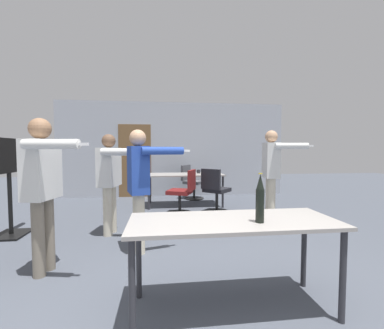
# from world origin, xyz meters

# --- Properties ---
(back_wall) EXTENTS (6.48, 0.12, 2.69)m
(back_wall) POSITION_xyz_m (-0.03, 5.94, 1.34)
(back_wall) COLOR #A3A8B2
(back_wall) RESTS_ON ground_plane
(conference_table_near) EXTENTS (1.70, 0.66, 0.76)m
(conference_table_near) POSITION_xyz_m (0.21, 0.52, 0.67)
(conference_table_near) COLOR gray
(conference_table_near) RESTS_ON ground_plane
(conference_table_far) EXTENTS (1.81, 0.82, 0.76)m
(conference_table_far) POSITION_xyz_m (0.20, 4.58, 0.69)
(conference_table_far) COLOR gray
(conference_table_far) RESTS_ON ground_plane
(tv_screen) EXTENTS (0.44, 0.93, 1.51)m
(tv_screen) POSITION_xyz_m (-2.69, 2.73, 0.89)
(tv_screen) COLOR black
(tv_screen) RESTS_ON ground_plane
(person_left_plaid) EXTENTS (0.71, 0.74, 1.58)m
(person_left_plaid) POSITION_xyz_m (-1.16, 2.63, 0.94)
(person_left_plaid) COLOR beige
(person_left_plaid) RESTS_ON ground_plane
(person_right_polo) EXTENTS (0.75, 0.71, 1.69)m
(person_right_polo) POSITION_xyz_m (1.66, 3.01, 1.02)
(person_right_polo) COLOR beige
(person_right_polo) RESTS_ON ground_plane
(person_near_casual) EXTENTS (0.82, 0.58, 1.59)m
(person_near_casual) POSITION_xyz_m (-0.65, 1.86, 0.96)
(person_near_casual) COLOR beige
(person_near_casual) RESTS_ON ground_plane
(person_far_watching) EXTENTS (0.73, 0.69, 1.66)m
(person_far_watching) POSITION_xyz_m (-1.62, 1.38, 1.01)
(person_far_watching) COLOR slate
(person_far_watching) RESTS_ON ground_plane
(office_chair_far_left) EXTENTS (0.65, 0.61, 0.92)m
(office_chair_far_left) POSITION_xyz_m (0.08, 3.75, 0.43)
(office_chair_far_left) COLOR black
(office_chair_far_left) RESTS_ON ground_plane
(office_chair_far_right) EXTENTS (0.68, 0.69, 0.94)m
(office_chair_far_right) POSITION_xyz_m (0.76, 3.76, 0.44)
(office_chair_far_right) COLOR black
(office_chair_far_right) RESTS_ON ground_plane
(office_chair_side_rolled) EXTENTS (0.68, 0.67, 0.92)m
(office_chair_side_rolled) POSITION_xyz_m (0.46, 5.40, 0.43)
(office_chair_side_rolled) COLOR black
(office_chair_side_rolled) RESTS_ON ground_plane
(beer_bottle) EXTENTS (0.07, 0.07, 0.39)m
(beer_bottle) POSITION_xyz_m (0.40, 0.41, 0.94)
(beer_bottle) COLOR black
(beer_bottle) RESTS_ON conference_table_near
(drink_cup) EXTENTS (0.09, 0.09, 0.09)m
(drink_cup) POSITION_xyz_m (0.55, 4.73, 0.80)
(drink_cup) COLOR #232328
(drink_cup) RESTS_ON conference_table_far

